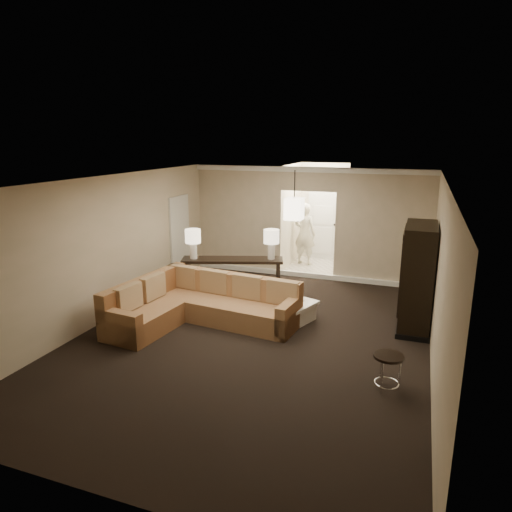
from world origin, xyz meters
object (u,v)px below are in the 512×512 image
at_px(console_table, 233,274).
at_px(drink_table, 388,365).
at_px(person, 305,231).
at_px(coffee_table, 286,311).
at_px(sectional_sofa, 199,305).
at_px(armoire, 417,279).

xyz_separation_m(console_table, drink_table, (3.61, -2.95, -0.14)).
bearing_deg(person, coffee_table, 112.03).
xyz_separation_m(sectional_sofa, console_table, (0.01, 1.68, 0.16)).
height_order(sectional_sofa, person, person).
bearing_deg(armoire, sectional_sofa, -162.85).
distance_m(sectional_sofa, drink_table, 3.83).
bearing_deg(drink_table, person, 114.14).
height_order(sectional_sofa, console_table, sectional_sofa).
distance_m(console_table, drink_table, 4.66).
height_order(coffee_table, person, person).
xyz_separation_m(coffee_table, armoire, (2.36, 0.52, 0.75)).
xyz_separation_m(sectional_sofa, coffee_table, (1.55, 0.68, -0.16)).
distance_m(coffee_table, person, 4.30).
bearing_deg(armoire, coffee_table, -167.48).
bearing_deg(person, drink_table, 126.98).
xyz_separation_m(sectional_sofa, armoire, (3.91, 1.21, 0.59)).
relative_size(console_table, person, 1.19).
distance_m(console_table, armoire, 3.95).
xyz_separation_m(drink_table, person, (-2.74, 6.12, 0.59)).
distance_m(coffee_table, console_table, 1.87).
distance_m(sectional_sofa, coffee_table, 1.70).
bearing_deg(sectional_sofa, coffee_table, 30.14).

